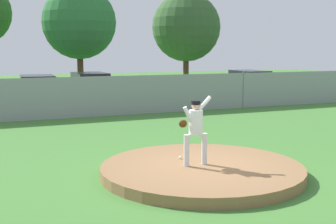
% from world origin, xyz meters
% --- Properties ---
extents(ground_plane, '(80.00, 80.00, 0.00)m').
position_xyz_m(ground_plane, '(0.00, 6.00, 0.00)').
color(ground_plane, '#427A33').
extents(asphalt_strip, '(44.00, 7.00, 0.01)m').
position_xyz_m(asphalt_strip, '(0.00, 14.50, 0.00)').
color(asphalt_strip, '#2B2B2D').
rests_on(asphalt_strip, ground_plane).
extents(pitchers_mound, '(4.72, 4.72, 0.24)m').
position_xyz_m(pitchers_mound, '(0.00, 0.00, 0.12)').
color(pitchers_mound, olive).
rests_on(pitchers_mound, ground_plane).
extents(pitcher_youth, '(0.80, 0.32, 1.61)m').
position_xyz_m(pitcher_youth, '(-0.17, 0.02, 1.17)').
color(pitcher_youth, silver).
rests_on(pitcher_youth, pitchers_mound).
extents(baseball, '(0.07, 0.07, 0.07)m').
position_xyz_m(baseball, '(-0.23, 0.71, 0.28)').
color(baseball, white).
rests_on(baseball, pitchers_mound).
extents(chainlink_fence, '(37.85, 0.07, 1.86)m').
position_xyz_m(chainlink_fence, '(0.00, 10.00, 0.88)').
color(chainlink_fence, gray).
rests_on(chainlink_fence, ground_plane).
extents(parked_car_teal, '(2.07, 4.47, 1.60)m').
position_xyz_m(parked_car_teal, '(-1.83, 14.87, 0.77)').
color(parked_car_teal, '#146066').
rests_on(parked_car_teal, ground_plane).
extents(parked_car_red, '(1.85, 4.66, 1.68)m').
position_xyz_m(parked_car_red, '(0.93, 14.88, 0.80)').
color(parked_car_red, '#A81919').
rests_on(parked_car_red, ground_plane).
extents(parked_car_silver, '(1.95, 4.79, 1.64)m').
position_xyz_m(parked_car_silver, '(10.90, 14.46, 0.80)').
color(parked_car_silver, '#B7BABF').
rests_on(parked_car_silver, ground_plane).
extents(tree_leaning_west, '(4.97, 4.97, 7.25)m').
position_xyz_m(tree_leaning_west, '(1.84, 21.44, 4.75)').
color(tree_leaning_west, '#4C331E').
rests_on(tree_leaning_west, ground_plane).
extents(tree_tall_centre, '(5.62, 5.62, 7.57)m').
position_xyz_m(tree_tall_centre, '(11.33, 24.53, 4.75)').
color(tree_tall_centre, '#4C331E').
rests_on(tree_tall_centre, ground_plane).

